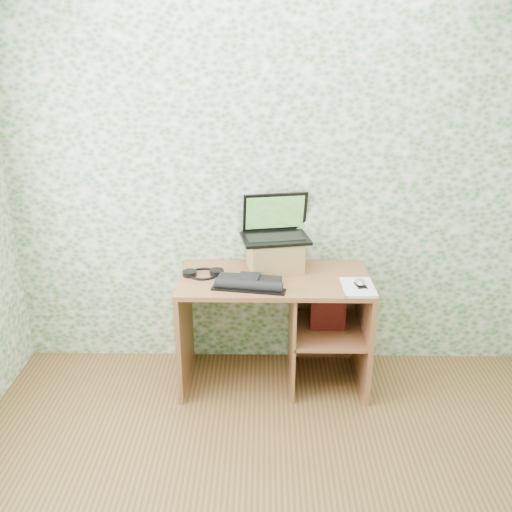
{
  "coord_description": "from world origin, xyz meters",
  "views": [
    {
      "loc": [
        -0.07,
        -1.85,
        2.19
      ],
      "look_at": [
        -0.12,
        1.39,
        0.91
      ],
      "focal_mm": 40.0,
      "sensor_mm": 36.0,
      "label": 1
    }
  ],
  "objects_px": {
    "desk": "(286,313)",
    "notepad": "(358,287)",
    "laptop": "(275,228)",
    "keyboard": "(249,283)",
    "riser": "(275,254)"
  },
  "relations": [
    {
      "from": "desk",
      "to": "riser",
      "type": "relative_size",
      "value": 3.6
    },
    {
      "from": "desk",
      "to": "notepad",
      "type": "distance_m",
      "value": 0.54
    },
    {
      "from": "desk",
      "to": "keyboard",
      "type": "relative_size",
      "value": 2.64
    },
    {
      "from": "riser",
      "to": "laptop",
      "type": "xyz_separation_m",
      "value": [
        0.0,
        0.05,
        0.17
      ]
    },
    {
      "from": "laptop",
      "to": "notepad",
      "type": "xyz_separation_m",
      "value": [
        0.5,
        -0.34,
        -0.26
      ]
    },
    {
      "from": "laptop",
      "to": "keyboard",
      "type": "height_order",
      "value": "laptop"
    },
    {
      "from": "notepad",
      "to": "riser",
      "type": "bearing_deg",
      "value": 147.84
    },
    {
      "from": "keyboard",
      "to": "riser",
      "type": "bearing_deg",
      "value": 69.17
    },
    {
      "from": "desk",
      "to": "laptop",
      "type": "distance_m",
      "value": 0.56
    },
    {
      "from": "keyboard",
      "to": "notepad",
      "type": "height_order",
      "value": "keyboard"
    },
    {
      "from": "laptop",
      "to": "notepad",
      "type": "distance_m",
      "value": 0.66
    },
    {
      "from": "desk",
      "to": "riser",
      "type": "distance_m",
      "value": 0.39
    },
    {
      "from": "riser",
      "to": "keyboard",
      "type": "relative_size",
      "value": 0.73
    },
    {
      "from": "desk",
      "to": "notepad",
      "type": "height_order",
      "value": "notepad"
    },
    {
      "from": "notepad",
      "to": "laptop",
      "type": "bearing_deg",
      "value": 144.17
    }
  ]
}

